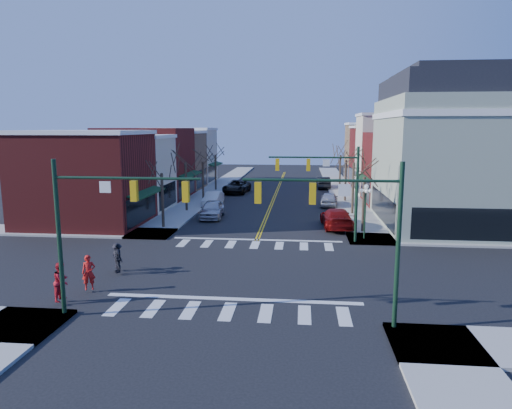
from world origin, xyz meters
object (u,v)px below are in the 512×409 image
(car_left_near, at_px, (212,209))
(pedestrian_red_b, at_px, (62,281))
(victorian_corner, at_px, (456,150))
(car_right_near, at_px, (337,218))
(lamppost_corner, at_px, (365,202))
(car_right_far, at_px, (323,183))
(lamppost_midblock, at_px, (356,191))
(pedestrian_dark_a, at_px, (118,258))
(pedestrian_dark_b, at_px, (117,256))
(car_right_mid, at_px, (329,199))
(pedestrian_red_a, at_px, (89,272))
(car_left_far, at_px, (237,187))
(car_left_mid, at_px, (213,199))

(car_left_near, distance_m, pedestrian_red_b, 22.17)
(victorian_corner, height_order, car_right_near, victorian_corner)
(lamppost_corner, bearing_deg, car_right_far, 93.38)
(lamppost_corner, bearing_deg, lamppost_midblock, 90.00)
(car_left_near, height_order, pedestrian_dark_a, pedestrian_dark_a)
(car_right_far, height_order, pedestrian_red_b, pedestrian_red_b)
(car_right_far, xyz_separation_m, pedestrian_dark_b, (-13.98, -39.74, 0.12))
(victorian_corner, bearing_deg, car_right_mid, 137.18)
(car_right_far, xyz_separation_m, pedestrian_dark_a, (-13.70, -40.36, 0.20))
(car_right_near, relative_size, pedestrian_dark_b, 3.75)
(lamppost_midblock, bearing_deg, pedestrian_red_a, -129.28)
(lamppost_midblock, bearing_deg, car_right_near, -129.18)
(victorian_corner, bearing_deg, car_right_near, -170.40)
(lamppost_midblock, bearing_deg, car_left_far, 126.70)
(victorian_corner, height_order, lamppost_midblock, victorian_corner)
(car_right_mid, xyz_separation_m, pedestrian_dark_a, (-13.70, -25.27, 0.24))
(pedestrian_red_a, bearing_deg, car_right_far, 47.34)
(lamppost_corner, height_order, car_right_near, lamppost_corner)
(pedestrian_dark_a, relative_size, pedestrian_dark_b, 1.11)
(car_left_near, distance_m, pedestrian_dark_b, 16.96)
(lamppost_midblock, height_order, pedestrian_red_b, lamppost_midblock)
(pedestrian_red_b, bearing_deg, lamppost_corner, -50.23)
(victorian_corner, bearing_deg, lamppost_corner, -144.14)
(car_left_near, height_order, car_right_mid, car_left_near)
(lamppost_corner, relative_size, car_right_near, 0.74)
(lamppost_corner, height_order, pedestrian_red_a, lamppost_corner)
(car_left_near, height_order, pedestrian_dark_b, pedestrian_dark_b)
(car_left_far, height_order, pedestrian_red_b, pedestrian_red_b)
(victorian_corner, height_order, car_right_far, victorian_corner)
(car_left_far, bearing_deg, car_left_mid, -91.29)
(car_right_mid, bearing_deg, pedestrian_dark_a, 65.91)
(car_right_near, xyz_separation_m, pedestrian_dark_b, (-13.98, -13.58, 0.08))
(lamppost_midblock, height_order, pedestrian_dark_a, lamppost_midblock)
(car_left_near, bearing_deg, car_left_far, 87.24)
(lamppost_corner, relative_size, car_left_far, 0.71)
(car_right_far, bearing_deg, car_left_mid, 49.01)
(pedestrian_dark_a, bearing_deg, lamppost_corner, 87.75)
(car_left_mid, xyz_separation_m, car_right_mid, (12.80, 0.97, 0.02))
(lamppost_midblock, bearing_deg, lamppost_corner, -90.00)
(car_left_near, distance_m, car_right_mid, 13.96)
(car_left_far, xyz_separation_m, car_right_near, (11.59, -20.18, 0.00))
(lamppost_corner, height_order, car_left_far, lamppost_corner)
(pedestrian_red_b, height_order, pedestrian_dark_a, pedestrian_red_b)
(car_left_mid, height_order, pedestrian_dark_b, pedestrian_dark_b)
(car_right_mid, bearing_deg, car_right_near, 94.37)
(pedestrian_dark_a, bearing_deg, car_left_near, 138.06)
(car_left_far, height_order, pedestrian_dark_b, pedestrian_dark_b)
(car_left_mid, bearing_deg, pedestrian_red_b, -92.23)
(car_right_near, distance_m, pedestrian_red_a, 22.18)
(victorian_corner, bearing_deg, pedestrian_red_a, -141.99)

